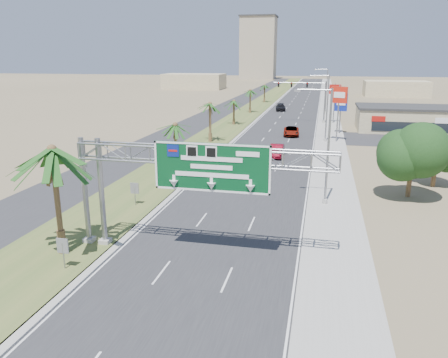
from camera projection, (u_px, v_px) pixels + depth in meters
ground at (148, 351)px, 19.08m from camera, size 600.00×600.00×0.00m
road at (298, 103)px, 122.46m from camera, size 12.00×300.00×0.02m
sidewalk_right at (329, 104)px, 120.66m from camera, size 4.00×300.00×0.10m
median_grass at (262, 102)px, 124.56m from camera, size 7.00×300.00×0.12m
opposing_road at (238, 102)px, 126.05m from camera, size 8.00×300.00×0.02m
sign_gantry at (189, 164)px, 27.01m from camera, size 16.75×1.24×7.50m
palm_near at (52, 150)px, 26.68m from camera, size 5.70×5.70×8.35m
palm_row_b at (175, 126)px, 49.84m from camera, size 3.99×3.99×5.95m
palm_row_c at (210, 105)px, 64.68m from camera, size 3.99×3.99×6.75m
palm_row_d at (234, 102)px, 81.93m from camera, size 3.99×3.99×5.45m
palm_row_e at (250, 91)px, 99.61m from camera, size 3.99×3.99×6.15m
palm_row_f at (265, 86)px, 123.20m from camera, size 3.99×3.99×5.75m
streetlight_near at (326, 152)px, 36.96m from camera, size 3.27×0.44×10.00m
streetlight_mid at (326, 111)px, 65.15m from camera, size 3.27×0.44×10.00m
streetlight_far at (326, 93)px, 98.99m from camera, size 3.27×0.44×10.00m
signal_mast at (314, 98)px, 84.33m from camera, size 10.28×0.71×8.00m
store_building at (411, 119)px, 75.94m from camera, size 18.00×10.00×4.00m
oak_near at (413, 148)px, 39.14m from camera, size 4.50×4.50×6.80m
oak_far at (438, 149)px, 42.46m from camera, size 3.50×3.50×5.60m
median_signback_a at (63, 248)px, 25.98m from camera, size 0.75×0.08×2.08m
median_signback_b at (135, 190)px, 37.40m from camera, size 0.75×0.08×2.08m
tower_distant at (258, 48)px, 256.09m from camera, size 20.00×16.00×35.00m
building_distant_left at (194, 81)px, 178.14m from camera, size 24.00×14.00×6.00m
building_distant_right at (396, 89)px, 143.66m from camera, size 20.00×12.00×5.00m
car_left_lane at (221, 157)px, 52.86m from camera, size 2.32×4.75×1.56m
car_mid_lane at (276, 151)px, 56.27m from camera, size 1.68×4.79×1.58m
car_right_lane at (291, 131)px, 71.44m from camera, size 2.80×5.45×1.47m
car_far at (281, 107)px, 104.94m from camera, size 2.94×5.83×1.63m
pole_sign_red_near at (339, 98)px, 64.50m from camera, size 2.35×1.13×8.49m
pole_sign_blue at (341, 103)px, 72.09m from camera, size 2.02×0.60×7.02m
pole_sign_red_far at (335, 92)px, 83.65m from camera, size 2.22×0.50×7.63m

